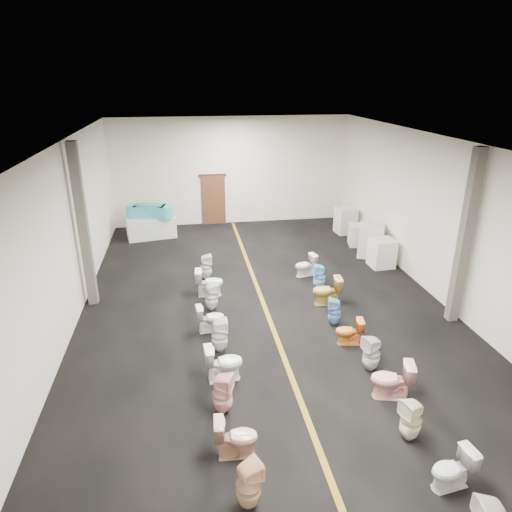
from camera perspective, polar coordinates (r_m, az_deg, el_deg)
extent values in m
plane|color=black|center=(12.84, 1.06, -6.28)|extent=(16.00, 16.00, 0.00)
plane|color=black|center=(11.46, 1.21, 14.05)|extent=(16.00, 16.00, 0.00)
plane|color=silver|center=(19.64, -3.09, 10.52)|extent=(10.00, 0.00, 10.00)
plane|color=silver|center=(5.31, 18.21, -24.57)|extent=(10.00, 0.00, 10.00)
plane|color=silver|center=(12.15, -22.77, 1.87)|extent=(0.00, 16.00, 16.00)
plane|color=silver|center=(13.73, 22.19, 4.10)|extent=(0.00, 16.00, 16.00)
cube|color=#856313|center=(12.84, 1.06, -6.27)|extent=(0.12, 15.60, 0.01)
cube|color=#562D19|center=(19.78, -5.32, 6.97)|extent=(1.00, 0.10, 2.10)
cube|color=#331C11|center=(19.55, -5.43, 10.02)|extent=(1.15, 0.08, 0.10)
cube|color=#59544C|center=(13.02, -20.79, 3.40)|extent=(0.25, 0.25, 4.50)
cube|color=#59544C|center=(12.40, 24.63, 1.95)|extent=(0.25, 0.25, 4.50)
cube|color=silver|center=(18.61, -12.95, 3.53)|extent=(2.00, 1.26, 0.83)
cube|color=#3FA8B5|center=(18.43, -13.12, 5.42)|extent=(1.32, 0.93, 0.50)
cylinder|color=#3FA8B5|center=(18.63, -14.88, 5.42)|extent=(0.66, 0.66, 0.50)
cylinder|color=#3FA8B5|center=(18.26, -11.32, 5.41)|extent=(0.66, 0.66, 0.50)
cube|color=teal|center=(18.38, -13.17, 6.01)|extent=(1.08, 0.69, 0.20)
cube|color=silver|center=(15.86, 15.45, 0.37)|extent=(0.78, 0.78, 0.95)
cube|color=silver|center=(16.67, 14.13, 1.90)|extent=(1.11, 1.11, 1.15)
cube|color=silver|center=(17.70, 12.70, 2.57)|extent=(0.83, 0.83, 0.80)
cube|color=silver|center=(18.98, 11.13, 4.38)|extent=(0.80, 0.80, 1.05)
imported|color=#E5B182|center=(7.48, -0.96, -26.76)|extent=(0.49, 0.48, 0.82)
imported|color=tan|center=(8.21, -2.51, -21.68)|extent=(0.76, 0.46, 0.75)
imported|color=#EEA5AE|center=(8.99, -4.21, -16.78)|extent=(0.51, 0.50, 0.85)
imported|color=white|center=(9.83, -4.06, -13.14)|extent=(0.82, 0.50, 0.81)
imported|color=white|center=(10.73, -4.59, -9.86)|extent=(0.39, 0.38, 0.83)
imported|color=white|center=(11.57, -5.72, -7.73)|extent=(0.74, 0.46, 0.72)
imported|color=white|center=(12.54, -5.58, -5.08)|extent=(0.47, 0.47, 0.79)
imported|color=white|center=(13.35, -5.86, -3.30)|extent=(0.83, 0.51, 0.82)
imported|color=white|center=(14.42, -6.30, -1.37)|extent=(0.39, 0.38, 0.82)
imported|color=silver|center=(8.32, 23.35, -23.33)|extent=(0.73, 0.48, 0.70)
imported|color=#F4EDC3|center=(8.88, 18.80, -18.80)|extent=(0.47, 0.46, 0.82)
imported|color=#F9ACA4|center=(9.70, 16.59, -14.63)|extent=(0.90, 0.66, 0.83)
imported|color=silver|center=(10.38, 14.25, -11.71)|extent=(0.47, 0.47, 0.83)
imported|color=orange|center=(11.23, 11.56, -9.23)|extent=(0.70, 0.47, 0.66)
imported|color=#6A9ED3|center=(11.94, 9.80, -6.88)|extent=(0.43, 0.42, 0.75)
imported|color=gold|center=(12.93, 8.84, -4.32)|extent=(0.83, 0.52, 0.81)
imported|color=#78CAF3|center=(13.78, 7.91, -2.60)|extent=(0.38, 0.38, 0.81)
imported|color=white|center=(14.68, 6.21, -1.17)|extent=(0.78, 0.57, 0.71)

